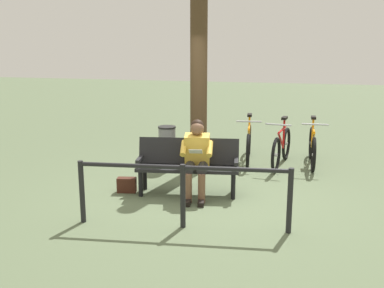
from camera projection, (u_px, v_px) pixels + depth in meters
ground_plane at (204, 198)px, 7.03m from camera, size 40.00×40.00×0.00m
bench at (188, 162)px, 7.17m from camera, size 1.65×0.70×0.87m
person_reading at (197, 155)px, 6.96m from camera, size 0.53×0.80×1.20m
handbag at (127, 185)px, 7.27m from camera, size 0.32×0.19×0.24m
tree_trunk at (199, 82)px, 8.19m from camera, size 0.31×0.31×3.32m
litter_bin at (167, 147)px, 8.57m from camera, size 0.34×0.34×0.81m
bicycle_orange at (312, 147)px, 8.81m from camera, size 0.48×1.68×0.94m
bicycle_silver at (281, 148)px, 8.77m from camera, size 0.48×1.67×0.94m
bicycle_red at (249, 143)px, 9.12m from camera, size 0.48×1.68×0.94m
railing_fence at (183, 185)px, 5.80m from camera, size 2.77×0.36×0.85m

